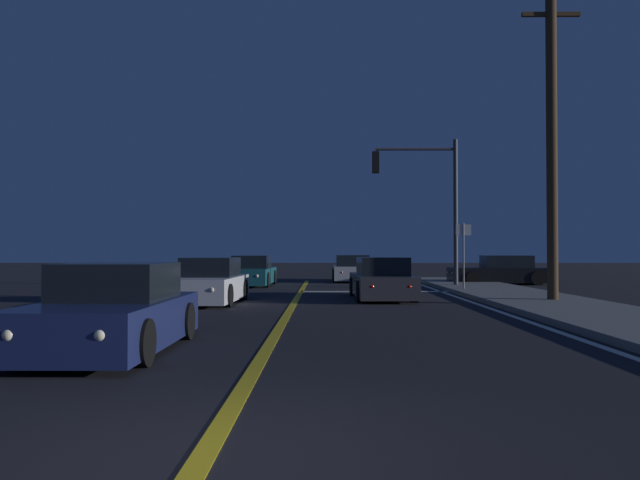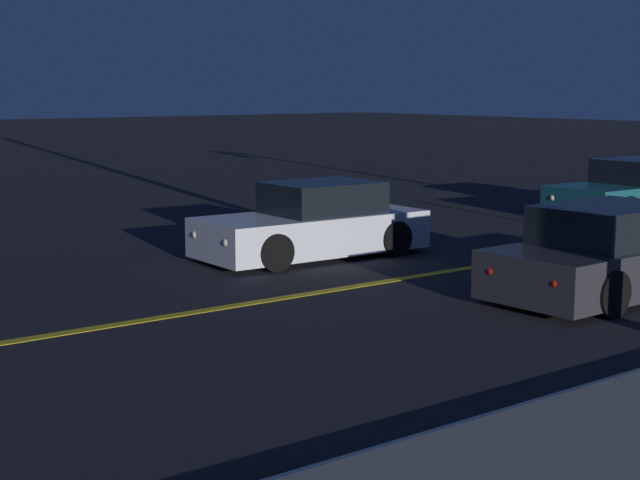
# 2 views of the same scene
# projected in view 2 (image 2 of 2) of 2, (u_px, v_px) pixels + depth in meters

# --- Properties ---
(lane_line_center) EXTENTS (0.20, 35.18, 0.01)m
(lane_line_center) POSITION_uv_depth(u_px,v_px,m) (215.00, 309.00, 13.20)
(lane_line_center) COLOR gold
(lane_line_center) RESTS_ON ground
(lane_line_edge_right) EXTENTS (0.16, 35.18, 0.01)m
(lane_line_edge_right) POSITION_uv_depth(u_px,v_px,m) (509.00, 411.00, 9.04)
(lane_line_edge_right) COLOR silver
(lane_line_edge_right) RESTS_ON ground
(car_side_waiting_teal) EXTENTS (1.98, 4.68, 1.34)m
(car_side_waiting_teal) POSITION_uv_depth(u_px,v_px,m) (637.00, 191.00, 22.85)
(car_side_waiting_teal) COLOR #195960
(car_side_waiting_teal) RESTS_ON ground
(car_lead_oncoming_charcoal) EXTENTS (1.94, 4.61, 1.34)m
(car_lead_oncoming_charcoal) POSITION_uv_depth(u_px,v_px,m) (617.00, 255.00, 14.10)
(car_lead_oncoming_charcoal) COLOR #2D2D33
(car_lead_oncoming_charcoal) RESTS_ON ground
(car_following_oncoming_white) EXTENTS (1.92, 4.24, 1.34)m
(car_following_oncoming_white) POSITION_uv_depth(u_px,v_px,m) (314.00, 225.00, 17.23)
(car_following_oncoming_white) COLOR silver
(car_following_oncoming_white) RESTS_ON ground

